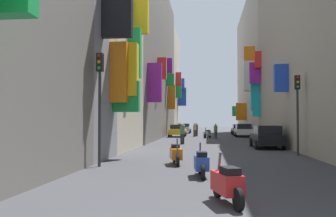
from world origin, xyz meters
name	(u,v)px	position (x,y,z in m)	size (l,w,h in m)	color
ground_plane	(210,141)	(0.00, 30.00, 0.00)	(140.00, 140.00, 0.00)	#38383D
building_left_mid_b	(88,52)	(-7.99, 19.41, 6.33)	(6.92, 7.96, 12.65)	#BCB29E
building_left_mid_c	(137,60)	(-7.99, 36.27, 8.64)	(7.14, 25.76, 17.29)	slate
building_left_far	(159,83)	(-7.98, 54.58, 7.90)	(7.36, 10.85, 15.81)	#BCB29E
building_right_mid_a	(291,66)	(7.95, 32.87, 7.22)	(7.08, 3.25, 14.50)	#9E9384
building_right_mid_b	(267,68)	(7.99, 47.23, 8.97)	(7.39, 25.51, 17.96)	#B2A899
parked_car_white	(243,130)	(3.88, 39.06, 0.78)	(1.97, 4.45, 1.49)	white
parked_car_black	(267,136)	(3.79, 21.81, 0.79)	(1.92, 4.32, 1.53)	black
parked_car_silver	(184,128)	(-3.65, 50.35, 0.75)	(2.02, 4.44, 1.41)	#B7B7BC
parked_car_yellow	(178,130)	(-3.62, 38.26, 0.74)	(1.89, 3.95, 1.40)	gold
parked_car_green	(239,129)	(3.89, 45.02, 0.73)	(1.85, 3.99, 1.38)	#236638
scooter_blue	(201,163)	(-0.44, 8.67, 0.46)	(0.54, 1.88, 1.13)	#2D4CAD
scooter_white	(185,131)	(-3.20, 45.07, 0.46)	(0.46, 1.79, 1.13)	silver
scooter_red	(227,183)	(0.19, 4.78, 0.46)	(0.74, 1.83, 1.13)	red
scooter_silver	(207,134)	(-0.21, 35.60, 0.46)	(0.83, 1.80, 1.13)	#ADADB2
scooter_orange	(176,154)	(-1.57, 11.94, 0.46)	(0.65, 1.93, 1.13)	orange
pedestrian_crossing	(195,130)	(-1.68, 39.06, 0.80)	(0.48, 0.48, 1.61)	#363636
pedestrian_near_left	(182,134)	(-2.19, 25.23, 0.81)	(0.53, 0.53, 1.64)	#292929
pedestrian_near_right	(196,130)	(-1.51, 40.35, 0.77)	(0.40, 0.40, 1.57)	#313131
pedestrian_mid_street	(216,131)	(0.63, 34.42, 0.76)	(0.47, 0.47, 1.54)	#363636
traffic_light_near_corner	(297,101)	(4.57, 16.54, 2.92)	(0.26, 0.34, 4.29)	#2D2D2D
traffic_light_far_corner	(100,90)	(-4.62, 10.96, 3.13)	(0.26, 0.34, 4.64)	#2D2D2D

